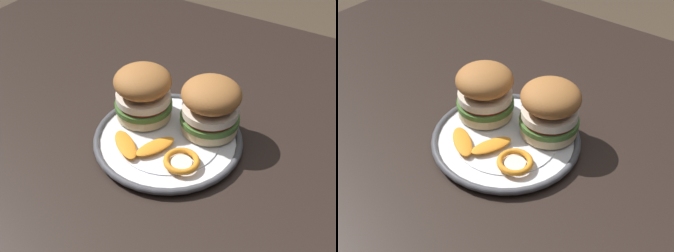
% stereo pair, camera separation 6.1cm
% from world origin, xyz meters
% --- Properties ---
extents(dining_table, '(1.42, 1.04, 0.73)m').
position_xyz_m(dining_table, '(0.00, 0.00, 0.65)').
color(dining_table, black).
rests_on(dining_table, ground).
extents(dinner_plate, '(0.27, 0.27, 0.02)m').
position_xyz_m(dinner_plate, '(0.02, 0.03, 0.74)').
color(dinner_plate, white).
rests_on(dinner_plate, dining_table).
extents(sandwich_half_left, '(0.12, 0.12, 0.10)m').
position_xyz_m(sandwich_half_left, '(0.09, -0.00, 0.80)').
color(sandwich_half_left, beige).
rests_on(sandwich_half_left, dinner_plate).
extents(sandwich_half_right, '(0.11, 0.11, 0.10)m').
position_xyz_m(sandwich_half_right, '(-0.04, -0.03, 0.80)').
color(sandwich_half_right, beige).
rests_on(sandwich_half_right, dinner_plate).
extents(orange_peel_curled, '(0.09, 0.09, 0.01)m').
position_xyz_m(orange_peel_curled, '(-0.04, 0.08, 0.75)').
color(orange_peel_curled, orange).
rests_on(orange_peel_curled, dinner_plate).
extents(orange_peel_strip_long, '(0.06, 0.08, 0.01)m').
position_xyz_m(orange_peel_strip_long, '(0.02, 0.07, 0.75)').
color(orange_peel_strip_long, orange).
rests_on(orange_peel_strip_long, dinner_plate).
extents(orange_peel_strip_short, '(0.08, 0.07, 0.01)m').
position_xyz_m(orange_peel_strip_short, '(0.06, 0.09, 0.75)').
color(orange_peel_strip_short, orange).
rests_on(orange_peel_strip_short, dinner_plate).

